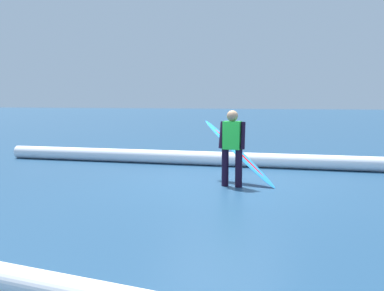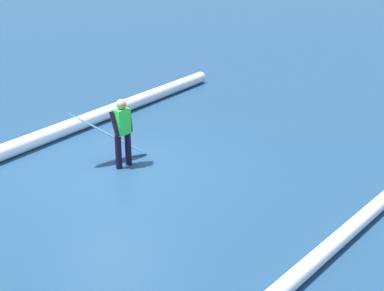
% 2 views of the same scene
% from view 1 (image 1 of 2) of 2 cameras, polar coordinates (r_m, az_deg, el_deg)
% --- Properties ---
extents(ground_plane, '(165.76, 165.76, 0.00)m').
position_cam_1_polar(ground_plane, '(8.42, 4.17, -5.37)').
color(ground_plane, navy).
extents(surfer, '(0.52, 0.25, 1.51)m').
position_cam_1_polar(surfer, '(8.07, 5.61, 0.20)').
color(surfer, black).
rests_on(surfer, ground_plane).
extents(surfboard, '(1.76, 1.00, 1.29)m').
position_cam_1_polar(surfboard, '(8.50, 6.47, -0.97)').
color(surfboard, '#268CE5').
rests_on(surfboard, ground_plane).
extents(wave_crest_foreground, '(14.25, 1.40, 0.37)m').
position_cam_1_polar(wave_crest_foreground, '(10.61, 9.29, -2.03)').
color(wave_crest_foreground, white).
rests_on(wave_crest_foreground, ground_plane).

